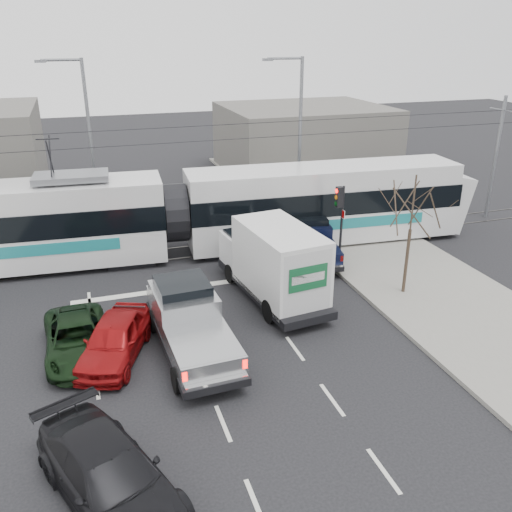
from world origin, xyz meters
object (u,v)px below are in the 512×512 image
object	(u,v)px
street_lamp_far	(86,134)
silver_pickup	(189,320)
navy_pickup	(313,240)
dark_car	(110,475)
bare_tree	(413,208)
tram	(174,214)
box_truck	(273,263)
traffic_signal	(340,208)
street_lamp_near	(297,129)
red_car	(115,339)
green_car	(77,339)

from	to	relation	value
street_lamp_far	silver_pickup	xyz separation A→B (m)	(2.43, -14.78, -4.01)
silver_pickup	navy_pickup	xyz separation A→B (m)	(7.32, 6.07, -0.14)
silver_pickup	dark_car	bearing A→B (deg)	-119.75
bare_tree	navy_pickup	size ratio (longest dim) A/B	1.03
bare_tree	tram	size ratio (longest dim) A/B	0.17
box_truck	traffic_signal	bearing A→B (deg)	25.39
box_truck	dark_car	xyz separation A→B (m)	(-7.15, -8.66, -0.87)
street_lamp_near	tram	size ratio (longest dim) A/B	0.31
traffic_signal	tram	size ratio (longest dim) A/B	0.12
street_lamp_far	tram	bearing A→B (deg)	-60.47
traffic_signal	silver_pickup	bearing A→B (deg)	-147.35
silver_pickup	red_car	size ratio (longest dim) A/B	1.45
red_car	street_lamp_far	bearing A→B (deg)	111.92
street_lamp_near	dark_car	size ratio (longest dim) A/B	1.77
silver_pickup	green_car	bearing A→B (deg)	166.37
red_car	silver_pickup	bearing A→B (deg)	19.12
street_lamp_far	green_car	size ratio (longest dim) A/B	2.01
green_car	tram	bearing A→B (deg)	56.20
bare_tree	dark_car	xyz separation A→B (m)	(-12.48, -7.29, -3.05)
traffic_signal	box_truck	world-z (taller)	traffic_signal
street_lamp_far	box_truck	xyz separation A→B (m)	(6.45, -12.13, -3.50)
street_lamp_near	dark_car	bearing A→B (deg)	-122.98
street_lamp_far	street_lamp_near	bearing A→B (deg)	-9.87
traffic_signal	street_lamp_near	bearing A→B (deg)	83.59
red_car	street_lamp_near	bearing A→B (deg)	69.76
tram	green_car	size ratio (longest dim) A/B	6.54
street_lamp_near	box_truck	distance (m)	11.85
bare_tree	green_car	xyz separation A→B (m)	(-13.10, -0.53, -3.17)
dark_car	silver_pickup	bearing A→B (deg)	39.98
street_lamp_far	red_car	xyz separation A→B (m)	(-0.10, -14.64, -4.39)
bare_tree	tram	xyz separation A→B (m)	(-8.28, 7.31, -1.68)
navy_pickup	red_car	bearing A→B (deg)	-138.11
bare_tree	box_truck	size ratio (longest dim) A/B	0.74
silver_pickup	dark_car	size ratio (longest dim) A/B	1.21
street_lamp_near	silver_pickup	size ratio (longest dim) A/B	1.45
bare_tree	green_car	world-z (taller)	bare_tree
green_car	dark_car	bearing A→B (deg)	-86.95
dark_car	traffic_signal	bearing A→B (deg)	22.24
street_lamp_near	box_truck	bearing A→B (deg)	-116.48
traffic_signal	green_car	distance (m)	12.98
dark_car	navy_pickup	bearing A→B (deg)	26.58
box_truck	dark_car	distance (m)	11.27
street_lamp_far	tram	size ratio (longest dim) A/B	0.31
street_lamp_far	silver_pickup	bearing A→B (deg)	-80.68
street_lamp_near	street_lamp_far	world-z (taller)	same
traffic_signal	tram	world-z (taller)	tram
tram	dark_car	size ratio (longest dim) A/B	5.75
bare_tree	street_lamp_far	size ratio (longest dim) A/B	0.56
navy_pickup	dark_car	world-z (taller)	navy_pickup
box_truck	green_car	bearing A→B (deg)	-172.92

